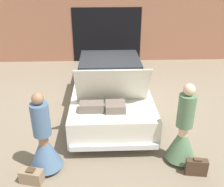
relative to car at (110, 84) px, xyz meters
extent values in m
plane|color=#7F705B|center=(0.00, -0.02, -0.59)|extent=(40.00, 40.00, 0.00)
cube|color=#9E664C|center=(0.00, 3.91, 0.81)|extent=(12.00, 0.12, 2.80)
cube|color=black|center=(0.00, 3.83, 0.51)|extent=(2.80, 0.02, 2.20)
cube|color=silver|center=(0.00, -0.02, -0.09)|extent=(1.94, 4.91, 0.63)
cube|color=#1E2328|center=(0.00, 0.28, 0.46)|extent=(1.71, 1.57, 0.48)
cylinder|color=black|center=(-0.90, 1.51, -0.24)|extent=(0.18, 0.70, 0.70)
cylinder|color=black|center=(0.90, 1.51, -0.24)|extent=(0.18, 0.70, 0.70)
cylinder|color=black|center=(-0.90, -1.49, -0.24)|extent=(0.18, 0.70, 0.70)
cylinder|color=black|center=(0.90, -1.49, -0.24)|extent=(0.18, 0.70, 0.70)
cube|color=silver|center=(0.00, -2.51, -0.31)|extent=(1.84, 0.10, 0.12)
cube|color=silver|center=(0.00, -1.60, 0.68)|extent=(1.65, 0.50, 0.93)
cube|color=#75665B|center=(-0.46, -1.90, 0.32)|extent=(0.52, 0.31, 0.19)
cube|color=#75665B|center=(0.05, -1.90, 0.31)|extent=(0.43, 0.41, 0.18)
cylinder|color=#997051|center=(-1.36, -2.77, -0.18)|extent=(0.19, 0.19, 0.81)
cone|color=slate|center=(-1.36, -2.77, -0.14)|extent=(0.64, 0.64, 0.73)
cylinder|color=slate|center=(-1.36, -2.77, 0.55)|extent=(0.34, 0.34, 0.64)
sphere|color=#997051|center=(-1.36, -2.77, 0.98)|extent=(0.22, 0.22, 0.22)
cylinder|color=beige|center=(1.36, -2.63, -0.16)|extent=(0.18, 0.18, 0.84)
cone|color=#567A56|center=(1.36, -2.63, -0.12)|extent=(0.62, 0.62, 0.76)
cylinder|color=#567A56|center=(1.36, -2.63, 0.59)|extent=(0.33, 0.33, 0.67)
sphere|color=beige|center=(1.36, -2.63, 1.04)|extent=(0.23, 0.23, 0.23)
cube|color=#8C7259|center=(-1.57, -3.13, -0.45)|extent=(0.46, 0.30, 0.26)
cube|color=#4C3823|center=(-1.57, -3.13, -0.30)|extent=(0.17, 0.16, 0.02)
cube|color=#473323|center=(1.56, -3.05, -0.42)|extent=(0.43, 0.20, 0.34)
cube|color=#4C3823|center=(1.56, -3.05, -0.23)|extent=(0.15, 0.10, 0.02)
camera|label=1|loc=(-0.22, -6.89, 3.06)|focal=42.00mm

